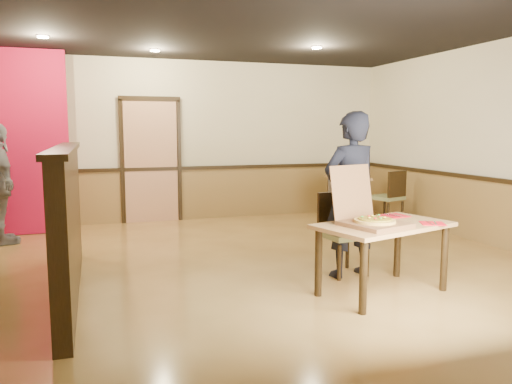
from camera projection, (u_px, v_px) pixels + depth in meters
floor at (257, 270)px, 5.73m from camera, size 7.00×7.00×0.00m
ceiling at (257, 18)px, 5.38m from camera, size 7.00×7.00×0.00m
wall_back at (196, 141)px, 8.86m from camera, size 7.00×0.00×7.00m
wall_right at (507, 145)px, 6.63m from camera, size 0.00×7.00×7.00m
wainscot_back at (197, 194)px, 8.95m from camera, size 7.00×0.04×0.90m
chair_rail_back at (197, 168)px, 8.87m from camera, size 7.00×0.06×0.06m
wainscot_right at (501, 215)px, 6.74m from camera, size 0.04×7.00×0.90m
chair_rail_right at (502, 181)px, 6.67m from camera, size 0.06×7.00×0.06m
back_door at (151, 161)px, 8.62m from camera, size 0.90×0.06×2.10m
booth_partition at (68, 220)px, 4.84m from camera, size 0.20×3.10×1.44m
red_accent_panel at (12, 143)px, 7.50m from camera, size 1.60×0.20×2.78m
spot_a at (43, 37)px, 6.37m from camera, size 0.14×0.14×0.02m
spot_b at (155, 51)px, 7.49m from camera, size 0.14×0.14×0.02m
spot_c at (317, 48)px, 7.23m from camera, size 0.14×0.14×0.02m
main_table at (383, 234)px, 4.86m from camera, size 1.46×1.08×0.70m
diner_chair at (341, 230)px, 5.58m from camera, size 0.50×0.50×0.90m
side_chair_left at (340, 196)px, 8.10m from camera, size 0.59×0.59×0.95m
side_chair_right at (390, 195)px, 8.39m from camera, size 0.57×0.57×0.92m
side_table at (347, 186)px, 8.82m from camera, size 0.91×0.91×0.78m
diner at (350, 195)px, 5.40m from camera, size 0.71×0.52×1.80m
passerby at (0, 184)px, 6.92m from camera, size 0.78×1.08×1.70m
pizza_box at (370, 218)px, 4.74m from camera, size 0.68×0.74×0.56m
pizza at (375, 221)px, 4.69m from camera, size 0.46×0.46×0.03m
napkin_near at (433, 223)px, 4.82m from camera, size 0.29×0.29×0.01m
napkin_far at (395, 216)px, 5.26m from camera, size 0.27×0.27×0.01m
condiment at (347, 172)px, 8.89m from camera, size 0.06×0.06×0.15m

